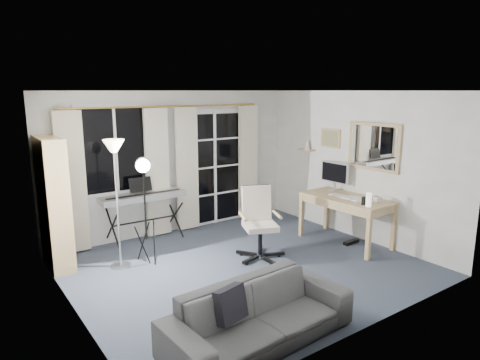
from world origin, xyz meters
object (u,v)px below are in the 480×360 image
(studio_light, at_px, (144,177))
(mug, at_px, (377,199))
(monitor, at_px, (335,173))
(torchiere_lamp, at_px, (115,166))
(bookshelf, at_px, (52,207))
(office_chair, at_px, (258,216))
(desk, at_px, (346,203))
(keyboard_piano, at_px, (143,198))
(sofa, at_px, (259,306))

(studio_light, bearing_deg, mug, -2.56)
(monitor, bearing_deg, torchiere_lamp, 166.16)
(bookshelf, height_order, monitor, bookshelf)
(torchiere_lamp, bearing_deg, monitor, -11.63)
(office_chair, relative_size, monitor, 1.91)
(torchiere_lamp, height_order, mug, torchiere_lamp)
(bookshelf, height_order, studio_light, bookshelf)
(office_chair, relative_size, desk, 0.72)
(torchiere_lamp, height_order, keyboard_piano, torchiere_lamp)
(bookshelf, relative_size, torchiere_lamp, 1.02)
(torchiere_lamp, xyz_separation_m, sofa, (0.45, -2.55, -1.05))
(bookshelf, height_order, keyboard_piano, bookshelf)
(studio_light, height_order, monitor, studio_light)
(studio_light, xyz_separation_m, sofa, (0.11, -2.42, -0.87))
(monitor, bearing_deg, bookshelf, 161.46)
(bookshelf, distance_m, desk, 4.34)
(office_chair, distance_m, monitor, 1.72)
(keyboard_piano, distance_m, mug, 3.60)
(studio_light, bearing_deg, sofa, -63.17)
(torchiere_lamp, relative_size, monitor, 3.25)
(keyboard_piano, distance_m, office_chair, 1.87)
(bookshelf, bearing_deg, office_chair, -25.81)
(bookshelf, relative_size, mug, 14.53)
(sofa, bearing_deg, bookshelf, 108.15)
(mug, bearing_deg, monitor, 84.20)
(bookshelf, bearing_deg, keyboard_piano, 8.67)
(bookshelf, xyz_separation_m, desk, (4.00, -1.68, -0.19))
(keyboard_piano, height_order, sofa, keyboard_piano)
(mug, bearing_deg, studio_light, 153.23)
(mug, relative_size, sofa, 0.06)
(torchiere_lamp, xyz_separation_m, studio_light, (0.34, -0.13, -0.18))
(office_chair, distance_m, desk, 1.52)
(bookshelf, relative_size, keyboard_piano, 1.32)
(office_chair, bearing_deg, sofa, -105.08)
(bookshelf, bearing_deg, monitor, -14.97)
(keyboard_piano, height_order, monitor, monitor)
(torchiere_lamp, xyz_separation_m, office_chair, (1.81, -0.78, -0.81))
(sofa, bearing_deg, keyboard_piano, 83.47)
(studio_light, height_order, sofa, studio_light)
(torchiere_lamp, xyz_separation_m, monitor, (3.47, -0.71, -0.38))
(studio_light, distance_m, office_chair, 1.73)
(keyboard_piano, distance_m, sofa, 3.27)
(torchiere_lamp, bearing_deg, keyboard_piano, 46.33)
(desk, distance_m, sofa, 3.16)
(torchiere_lamp, bearing_deg, mug, -26.24)
(studio_light, xyz_separation_m, monitor, (3.13, -0.58, -0.20))
(studio_light, distance_m, sofa, 2.57)
(monitor, bearing_deg, desk, -115.81)
(bookshelf, xyz_separation_m, torchiere_lamp, (0.72, -0.52, 0.57))
(keyboard_piano, distance_m, monitor, 3.16)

